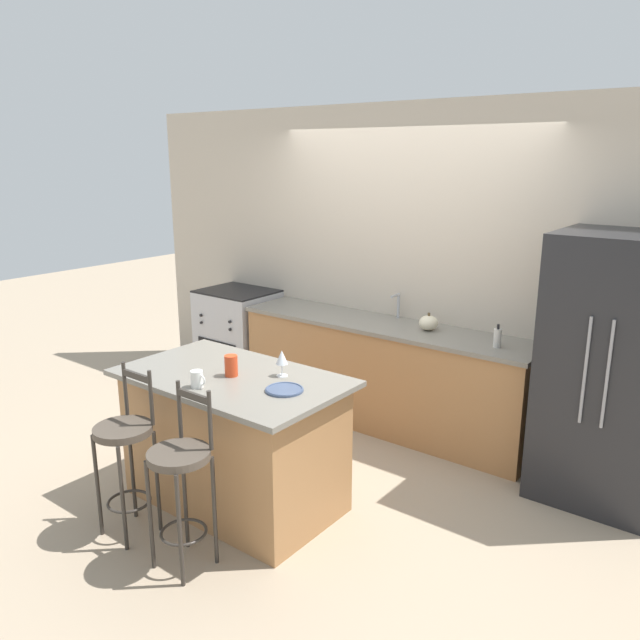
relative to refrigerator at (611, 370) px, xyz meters
name	(u,v)px	position (x,y,z in m)	size (l,w,h in m)	color
ground_plane	(360,436)	(-1.80, -0.26, -0.90)	(18.00, 18.00, 0.00)	tan
wall_back	(405,266)	(-1.80, 0.40, 0.45)	(6.00, 0.07, 2.70)	beige
back_counter	(384,374)	(-1.80, 0.10, -0.45)	(2.65, 0.64, 0.91)	#A87547
sink_faucet	(397,303)	(-1.80, 0.28, 0.14)	(0.02, 0.13, 0.22)	#ADAFB5
kitchen_island	(234,439)	(-1.91, -1.60, -0.45)	(1.50, 0.89, 0.90)	#A87547
refrigerator	(611,370)	(0.00, 0.00, 0.00)	(0.80, 0.78, 1.81)	#232326
oven_range	(239,337)	(-3.51, 0.07, -0.42)	(0.72, 0.63, 0.97)	#B7B7BC
bar_stool_near	(126,447)	(-2.17, -2.25, -0.33)	(0.35, 0.35, 1.06)	#332D28
bar_stool_far	(181,474)	(-1.65, -2.26, -0.33)	(0.35, 0.35, 1.06)	#332D28
dinner_plate	(284,389)	(-1.46, -1.60, 0.01)	(0.23, 0.23, 0.02)	#425170
wine_glass	(282,358)	(-1.64, -1.41, 0.12)	(0.08, 0.08, 0.17)	white
coffee_mug	(197,379)	(-1.92, -1.88, 0.05)	(0.11, 0.08, 0.10)	white
tumbler_cup	(231,366)	(-1.91, -1.61, 0.07)	(0.08, 0.08, 0.14)	red
pumpkin_decoration	(429,323)	(-1.41, 0.12, 0.06)	(0.15, 0.15, 0.14)	beige
soap_bottle	(497,338)	(-0.79, 0.01, 0.07)	(0.06, 0.06, 0.17)	silver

